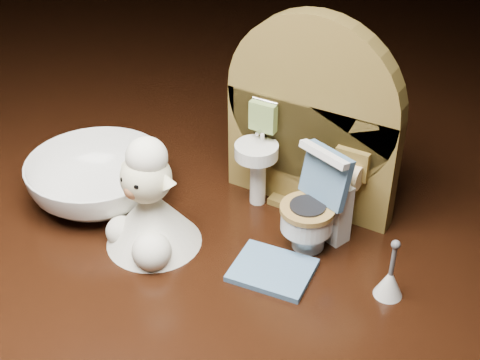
# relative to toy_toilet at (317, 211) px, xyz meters

# --- Properties ---
(backdrop_panel) EXTENTS (0.13, 0.05, 0.15)m
(backdrop_panel) POSITION_rel_toy_toilet_xyz_m (-0.03, 0.04, 0.04)
(backdrop_panel) COLOR brown
(backdrop_panel) RESTS_ON ground
(toy_toilet) EXTENTS (0.04, 0.05, 0.07)m
(toy_toilet) POSITION_rel_toy_toilet_xyz_m (0.00, 0.00, 0.00)
(toy_toilet) COLOR white
(toy_toilet) RESTS_ON ground
(bath_mat) EXTENTS (0.06, 0.05, 0.00)m
(bath_mat) POSITION_rel_toy_toilet_xyz_m (-0.01, -0.04, -0.03)
(bath_mat) COLOR #537AA3
(bath_mat) RESTS_ON ground
(toilet_brush) EXTENTS (0.02, 0.02, 0.04)m
(toilet_brush) POSITION_rel_toy_toilet_xyz_m (0.06, -0.02, -0.02)
(toilet_brush) COLOR white
(toilet_brush) RESTS_ON ground
(plush_lamb) EXTENTS (0.07, 0.07, 0.09)m
(plush_lamb) POSITION_rel_toy_toilet_xyz_m (-0.10, -0.06, 0.00)
(plush_lamb) COLOR white
(plush_lamb) RESTS_ON ground
(ceramic_bowl) EXTENTS (0.11, 0.11, 0.03)m
(ceramic_bowl) POSITION_rel_toy_toilet_xyz_m (-0.17, -0.04, -0.01)
(ceramic_bowl) COLOR white
(ceramic_bowl) RESTS_ON ground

